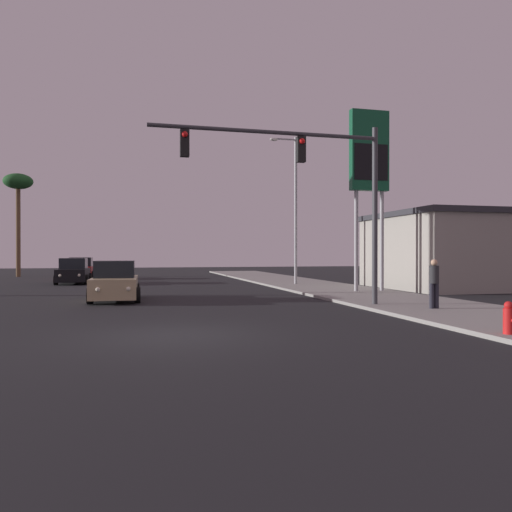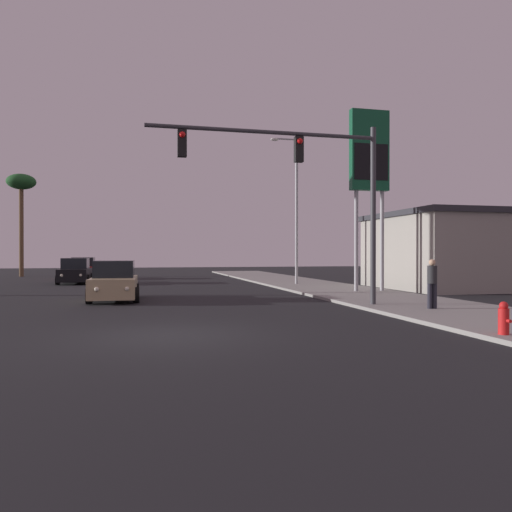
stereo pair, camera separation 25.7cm
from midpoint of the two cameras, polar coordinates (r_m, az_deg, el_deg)
name	(u,v)px [view 1 (the left image)]	position (r m, az deg, el deg)	size (l,w,h in m)	color
ground_plane	(173,336)	(12.35, -10.06, -8.96)	(120.00, 120.00, 0.00)	black
sidewalk_right	(355,293)	(24.53, 10.97, -4.22)	(5.00, 60.00, 0.12)	gray
building_gas_station	(470,250)	(31.25, 23.04, 0.59)	(10.30, 8.30, 4.30)	gray
car_black	(74,272)	(35.08, -20.33, -1.73)	(2.04, 4.31, 1.68)	black
car_red	(81,269)	(41.27, -19.53, -1.43)	(2.04, 4.31, 1.68)	maroon
car_tan	(115,282)	(21.90, -16.14, -2.92)	(2.04, 4.33, 1.68)	tan
traffic_light_mast	(313,175)	(18.10, 6.09, 9.17)	(8.32, 0.36, 6.50)	#38383D
street_lamp	(294,202)	(30.83, 4.09, 6.12)	(1.74, 0.24, 9.00)	#99999E
gas_station_sign	(369,161)	(25.91, 12.54, 10.58)	(2.00, 0.42, 9.00)	#99999E
fire_hydrant	(509,318)	(12.93, 26.40, -6.39)	(0.24, 0.34, 0.76)	red
pedestrian_on_sidewalk	(434,281)	(17.94, 19.30, -2.76)	(0.34, 0.32, 1.67)	#23232D
palm_tree_far	(18,187)	(47.46, -25.68, 7.11)	(2.40, 2.40, 8.80)	brown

